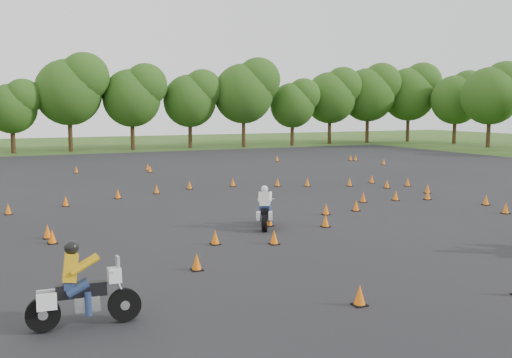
{
  "coord_description": "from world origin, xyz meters",
  "views": [
    {
      "loc": [
        -10.68,
        -18.98,
        4.37
      ],
      "look_at": [
        0.0,
        4.0,
        1.2
      ],
      "focal_mm": 40.0,
      "sensor_mm": 36.0,
      "label": 1
    }
  ],
  "objects": [
    {
      "name": "ground",
      "position": [
        0.0,
        0.0,
        0.0
      ],
      "size": [
        140.0,
        140.0,
        0.0
      ],
      "primitive_type": "plane",
      "color": "#2D5119",
      "rests_on": "ground"
    },
    {
      "name": "asphalt_pad",
      "position": [
        0.0,
        6.0,
        0.01
      ],
      "size": [
        62.0,
        62.0,
        0.0
      ],
      "primitive_type": "plane",
      "color": "black",
      "rests_on": "ground"
    },
    {
      "name": "treeline",
      "position": [
        3.3,
        35.44,
        4.67
      ],
      "size": [
        86.84,
        32.36,
        10.6
      ],
      "color": "#264915",
      "rests_on": "ground"
    },
    {
      "name": "traffic_cones",
      "position": [
        -0.07,
        5.82,
        0.23
      ],
      "size": [
        36.59,
        33.04,
        0.45
      ],
      "color": "orange",
      "rests_on": "asphalt_pad"
    },
    {
      "name": "rider_yellow",
      "position": [
        -9.16,
        -7.58,
        0.87
      ],
      "size": [
        2.29,
        0.85,
        1.73
      ],
      "primitive_type": null,
      "rotation": [
        0.0,
        0.0,
        -0.07
      ],
      "color": "#C99711",
      "rests_on": "ground"
    },
    {
      "name": "rider_white",
      "position": [
        -1.69,
        -0.48,
        0.79
      ],
      "size": [
        1.53,
        2.09,
        1.57
      ],
      "primitive_type": null,
      "rotation": [
        0.0,
        0.0,
        1.07
      ],
      "color": "silver",
      "rests_on": "ground"
    }
  ]
}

